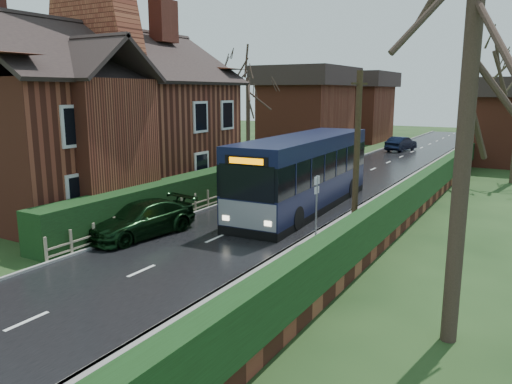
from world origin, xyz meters
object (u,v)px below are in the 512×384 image
Objects in this scene: car_green at (142,219)px; telegraph_pole at (356,160)px; bus at (304,173)px; bus_stop_sign at (317,199)px; car_silver at (273,178)px; brick_house at (100,114)px.

car_green is 8.39m from telegraph_pole.
bus reaches higher than bus_stop_sign.
car_silver is 0.81× the size of car_green.
car_green reaches higher than car_silver.
bus is at bearing 19.85° from brick_house.
brick_house is 8.07m from car_green.
brick_house is 5.82× the size of bus_stop_sign.
brick_house reaches higher than telegraph_pole.
telegraph_pole is at bearing 14.18° from bus_stop_sign.
bus_stop_sign reaches higher than car_green.
telegraph_pole reaches higher than car_silver.
bus_stop_sign is 2.02m from telegraph_pole.
car_green is at bearing -138.51° from telegraph_pole.
bus is 2.51× the size of car_green.
car_silver is at bearing 50.50° from brick_house.
car_silver is 0.60× the size of telegraph_pole.
brick_house reaches higher than car_silver.
car_silver is at bearing 99.14° from car_green.
telegraph_pole is at bearing -49.89° from bus.
car_silver is at bearing 126.87° from bus_stop_sign.
brick_house is 1.28× the size of bus.
bus_stop_sign is at bearing 31.29° from car_green.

